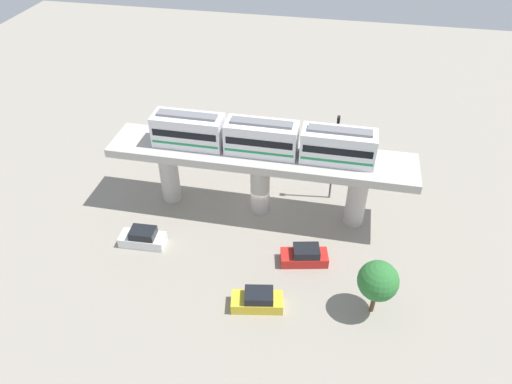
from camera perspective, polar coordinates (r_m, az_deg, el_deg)
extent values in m
plane|color=gray|center=(48.60, 0.48, -2.11)|extent=(120.00, 120.00, 0.00)
cylinder|color=#B7B2AA|center=(48.91, -10.36, 2.12)|extent=(1.90, 1.90, 6.25)
cylinder|color=#B7B2AA|center=(46.63, 0.50, 0.81)|extent=(1.90, 1.90, 6.25)
cylinder|color=#B7B2AA|center=(46.18, 11.99, -0.60)|extent=(1.90, 1.90, 6.25)
cube|color=#B7B2AA|center=(44.58, 0.52, 4.41)|extent=(5.20, 28.85, 0.80)
cube|color=white|center=(45.14, -8.12, 7.33)|extent=(2.60, 6.60, 3.00)
cube|color=black|center=(45.02, -8.14, 7.60)|extent=(2.64, 6.07, 0.70)
cube|color=#1E8C4C|center=(45.53, -8.03, 6.52)|extent=(2.64, 6.34, 0.24)
cube|color=slate|center=(44.34, -8.30, 9.12)|extent=(1.10, 5.61, 0.24)
cube|color=white|center=(43.53, 0.65, 6.47)|extent=(2.60, 6.60, 3.00)
cube|color=black|center=(43.40, 0.66, 6.75)|extent=(2.64, 6.07, 0.70)
cube|color=#1E8C4C|center=(43.93, 0.65, 5.64)|extent=(2.64, 6.34, 0.24)
cube|color=slate|center=(42.70, 0.67, 8.32)|extent=(1.10, 5.61, 0.24)
cube|color=white|center=(43.00, 9.83, 5.42)|extent=(2.60, 6.60, 3.00)
cube|color=black|center=(42.86, 9.86, 5.70)|extent=(2.64, 6.07, 0.70)
cube|color=#1E8C4C|center=(43.40, 9.72, 4.59)|extent=(2.64, 6.34, 0.24)
cube|color=slate|center=(42.15, 10.06, 7.27)|extent=(1.10, 5.61, 0.24)
cube|color=red|center=(43.17, 5.78, -7.86)|extent=(2.64, 4.48, 1.00)
cube|color=black|center=(42.53, 6.06, -7.06)|extent=(2.09, 2.59, 0.76)
cube|color=yellow|center=(39.67, 0.13, -13.08)|extent=(2.51, 4.45, 1.00)
cube|color=black|center=(38.97, 0.35, -12.31)|extent=(2.02, 2.55, 0.76)
cube|color=white|center=(45.83, -13.43, -5.58)|extent=(2.01, 4.28, 1.00)
cube|color=black|center=(45.19, -13.41, -4.81)|extent=(1.75, 2.38, 0.76)
cylinder|color=brown|center=(39.88, 13.93, -12.41)|extent=(0.36, 0.36, 2.69)
sphere|color=#2D7233|center=(38.23, 14.43, -10.28)|extent=(3.20, 3.20, 3.20)
cylinder|color=#4C4C51|center=(48.04, 9.27, 3.58)|extent=(0.20, 0.20, 9.05)
cube|color=black|center=(45.51, 9.88, 8.57)|extent=(0.44, 0.28, 0.60)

